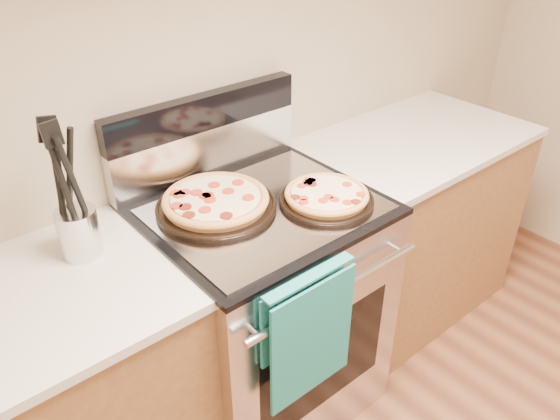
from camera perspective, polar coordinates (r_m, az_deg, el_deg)
wall_back at (r=1.92m, az=-9.06°, el=15.75°), size 4.00×0.00×4.00m
range_body at (r=2.11m, az=-1.82°, el=-10.54°), size 0.76×0.68×0.90m
oven_window at (r=1.93m, az=4.61°, el=-15.67°), size 0.56×0.01×0.40m
cooktop at (r=1.83m, az=-2.06°, el=0.16°), size 0.76×0.68×0.02m
backsplash_lower at (r=2.00m, az=-7.64°, el=6.17°), size 0.76×0.06×0.18m
backsplash_upper at (r=1.95m, az=-7.95°, el=10.16°), size 0.76×0.06×0.12m
oven_handle at (r=1.67m, az=6.09°, el=-8.28°), size 0.70×0.03×0.03m
dish_towel at (r=1.67m, az=2.92°, el=-12.65°), size 0.32×0.05×0.42m
foil_sheet at (r=1.80m, az=-1.48°, el=0.13°), size 0.70×0.55×0.01m
cabinet_right at (r=2.64m, az=12.90°, el=-1.80°), size 1.00×0.62×0.88m
countertop_right at (r=2.43m, az=14.18°, el=7.18°), size 1.02×0.64×0.03m
pepperoni_pizza_back at (r=1.79m, az=-6.71°, el=0.81°), size 0.47×0.47×0.05m
pepperoni_pizza_front at (r=1.83m, az=4.89°, el=1.41°), size 0.33×0.33×0.04m
utensil_crock at (r=1.68m, az=-20.26°, el=-2.21°), size 0.14×0.14×0.15m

